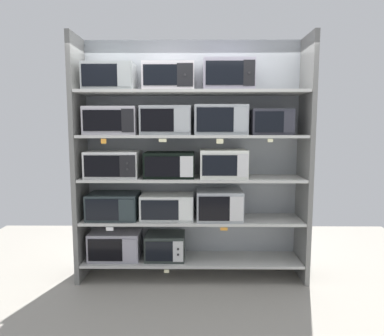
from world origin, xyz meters
The scene contains 31 objects.
ground centered at (0.00, -1.00, -0.01)m, with size 6.39×6.00×0.02m, color gray.
back_panel centered at (0.00, 0.25, 1.32)m, with size 2.59×0.04×2.64m, color #9EA3A8.
upright_left centered at (-1.23, 0.00, 1.32)m, with size 0.05×0.46×2.64m, color slate.
upright_right centered at (1.23, 0.00, 1.32)m, with size 0.05×0.46×2.64m, color slate.
shelf_0 centered at (0.00, 0.00, 0.20)m, with size 2.39×0.46×0.03m, color beige.
microwave_0 centered at (-0.86, 0.00, 0.37)m, with size 0.56×0.34×0.31m.
microwave_1 centered at (-0.30, 0.00, 0.36)m, with size 0.43×0.35×0.28m.
price_tag_0 centered at (-0.27, -0.23, 0.16)m, with size 0.05×0.00×0.04m, color beige.
shelf_1 centered at (0.00, 0.00, 0.66)m, with size 2.39×0.46×0.03m, color beige.
microwave_2 centered at (-0.87, 0.00, 0.82)m, with size 0.54×0.40×0.28m.
microwave_3 centered at (-0.27, 0.00, 0.81)m, with size 0.57×0.35×0.27m.
microwave_4 centered at (0.30, 0.00, 0.84)m, with size 0.49×0.43×0.32m.
price_tag_1 centered at (-0.86, -0.23, 0.62)m, with size 0.08×0.00×0.04m, color white.
price_tag_2 centered at (0.33, -0.23, 0.62)m, with size 0.08×0.00×0.03m, color orange.
shelf_2 centered at (0.00, 0.00, 1.12)m, with size 2.39×0.46×0.03m, color beige.
microwave_5 centered at (-0.85, 0.00, 1.28)m, with size 0.56×0.41×0.28m.
microwave_6 centered at (-0.24, 0.00, 1.27)m, with size 0.53×0.37×0.27m.
microwave_7 centered at (0.34, 0.00, 1.29)m, with size 0.50×0.41×0.30m.
shelf_3 centered at (0.00, 0.00, 1.58)m, with size 2.39×0.46×0.03m, color beige.
microwave_8 centered at (-0.86, 0.00, 1.75)m, with size 0.55×0.36×0.30m.
microwave_9 centered at (-0.28, 0.00, 1.75)m, with size 0.53×0.34×0.30m.
microwave_10 centered at (0.31, 0.00, 1.75)m, with size 0.56×0.33×0.32m.
microwave_11 centered at (0.84, 0.00, 1.73)m, with size 0.43×0.40×0.27m.
price_tag_3 centered at (-0.89, -0.23, 1.54)m, with size 0.06×0.00×0.05m, color orange.
price_tag_4 centered at (-0.29, -0.23, 1.55)m, with size 0.08×0.00×0.03m, color beige.
price_tag_5 centered at (0.28, -0.23, 1.54)m, with size 0.07×0.00×0.05m, color beige.
price_tag_6 centered at (0.79, -0.23, 1.54)m, with size 0.05×0.00×0.03m, color beige.
shelf_4 centered at (0.00, 0.00, 2.04)m, with size 2.39×0.46×0.03m, color beige.
microwave_12 centered at (-0.87, 0.00, 2.20)m, with size 0.53×0.34×0.28m.
microwave_13 centered at (-0.24, 0.00, 2.20)m, with size 0.53×0.36×0.29m.
microwave_14 centered at (0.38, 0.00, 2.21)m, with size 0.52×0.42×0.31m.
Camera 1 is at (0.03, -3.72, 1.68)m, focal length 32.24 mm.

